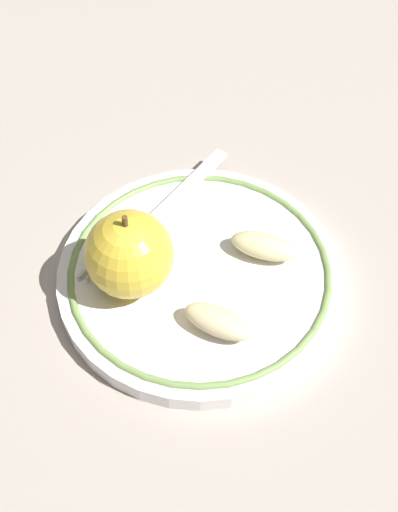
{
  "coord_description": "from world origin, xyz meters",
  "views": [
    {
      "loc": [
        0.07,
        -0.34,
        0.49
      ],
      "look_at": [
        0.01,
        -0.0,
        0.04
      ],
      "focal_mm": 50.0,
      "sensor_mm": 36.0,
      "label": 1
    }
  ],
  "objects_px": {
    "apple_slice_front": "(264,246)",
    "fork": "(165,209)",
    "apple_red_whole": "(129,254)",
    "apple_slice_back": "(218,321)",
    "plate": "(199,277)"
  },
  "relations": [
    {
      "from": "apple_red_whole",
      "to": "fork",
      "type": "relative_size",
      "value": 0.45
    },
    {
      "from": "apple_slice_front",
      "to": "apple_slice_back",
      "type": "height_order",
      "value": "same"
    },
    {
      "from": "apple_slice_front",
      "to": "apple_slice_back",
      "type": "xyz_separation_m",
      "value": [
        -0.02,
        -0.08,
        0.0
      ]
    },
    {
      "from": "apple_slice_front",
      "to": "fork",
      "type": "distance_m",
      "value": 0.1
    },
    {
      "from": "apple_slice_front",
      "to": "fork",
      "type": "xyz_separation_m",
      "value": [
        -0.09,
        0.03,
        -0.01
      ]
    },
    {
      "from": "apple_slice_front",
      "to": "fork",
      "type": "relative_size",
      "value": 0.32
    },
    {
      "from": "plate",
      "to": "apple_red_whole",
      "type": "bearing_deg",
      "value": -158.58
    },
    {
      "from": "apple_slice_back",
      "to": "fork",
      "type": "relative_size",
      "value": 0.32
    },
    {
      "from": "apple_slice_front",
      "to": "fork",
      "type": "bearing_deg",
      "value": 168.91
    },
    {
      "from": "plate",
      "to": "apple_slice_back",
      "type": "distance_m",
      "value": 0.06
    },
    {
      "from": "apple_slice_front",
      "to": "apple_slice_back",
      "type": "distance_m",
      "value": 0.08
    },
    {
      "from": "apple_red_whole",
      "to": "apple_slice_front",
      "type": "relative_size",
      "value": 1.4
    },
    {
      "from": "apple_slice_back",
      "to": "fork",
      "type": "height_order",
      "value": "apple_slice_back"
    },
    {
      "from": "apple_red_whole",
      "to": "apple_slice_back",
      "type": "distance_m",
      "value": 0.09
    },
    {
      "from": "apple_slice_back",
      "to": "fork",
      "type": "bearing_deg",
      "value": -43.02
    }
  ]
}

